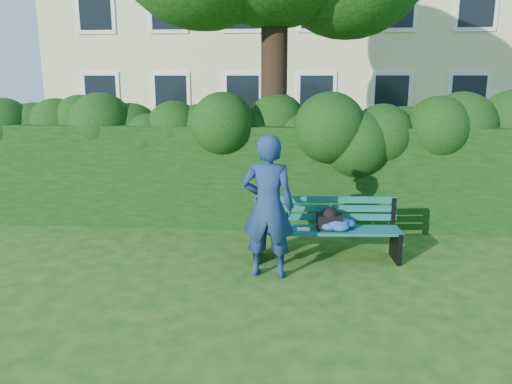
{
  "coord_description": "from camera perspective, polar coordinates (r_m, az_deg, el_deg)",
  "views": [
    {
      "loc": [
        0.59,
        -6.62,
        2.62
      ],
      "look_at": [
        0.0,
        0.6,
        0.95
      ],
      "focal_mm": 35.0,
      "sensor_mm": 36.0,
      "label": 1
    }
  ],
  "objects": [
    {
      "name": "ground",
      "position": [
        7.15,
        -0.39,
        -8.53
      ],
      "size": [
        80.0,
        80.0,
        0.0
      ],
      "primitive_type": "plane",
      "color": "#1D4D12",
      "rests_on": "ground"
    },
    {
      "name": "hedge",
      "position": [
        9.01,
        0.82,
        1.97
      ],
      "size": [
        10.0,
        1.0,
        1.8
      ],
      "color": "black",
      "rests_on": "ground"
    },
    {
      "name": "park_bench",
      "position": [
        7.38,
        8.33,
        -3.88
      ],
      "size": [
        2.15,
        0.69,
        0.89
      ],
      "rotation": [
        0.0,
        0.0,
        0.06
      ],
      "color": "#0E4843",
      "rests_on": "ground"
    },
    {
      "name": "man_reading",
      "position": [
        6.56,
        1.37,
        -1.67
      ],
      "size": [
        0.74,
        0.52,
        1.92
      ],
      "primitive_type": "imported",
      "rotation": [
        0.0,
        0.0,
        3.05
      ],
      "color": "navy",
      "rests_on": "ground"
    }
  ]
}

